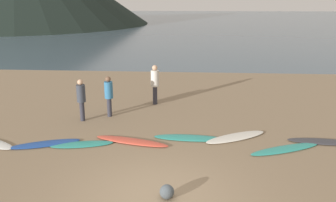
# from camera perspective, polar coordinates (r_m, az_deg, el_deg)

# --- Properties ---
(ground_plane) EXTENTS (120.00, 120.00, 0.20)m
(ground_plane) POSITION_cam_1_polar(r_m,az_deg,el_deg) (17.90, 1.28, 1.44)
(ground_plane) COLOR #8C7559
(ground_plane) RESTS_ON ground
(ocean_water) EXTENTS (140.00, 100.00, 0.01)m
(ocean_water) POSITION_cam_1_polar(r_m,az_deg,el_deg) (71.92, 3.37, 12.80)
(ocean_water) COLOR #475B6B
(ocean_water) RESTS_ON ground
(surfboard_1) EXTENTS (2.22, 1.30, 0.07)m
(surfboard_1) POSITION_cam_1_polar(r_m,az_deg,el_deg) (12.00, -19.22, -6.54)
(surfboard_1) COLOR #1E479E
(surfboard_1) RESTS_ON ground
(surfboard_2) EXTENTS (2.04, 0.97, 0.06)m
(surfboard_2) POSITION_cam_1_polar(r_m,az_deg,el_deg) (11.64, -13.71, -6.80)
(surfboard_2) COLOR teal
(surfboard_2) RESTS_ON ground
(surfboard_3) EXTENTS (2.57, 1.14, 0.09)m
(surfboard_3) POSITION_cam_1_polar(r_m,az_deg,el_deg) (11.58, -5.89, -6.45)
(surfboard_3) COLOR #D84C38
(surfboard_3) RESTS_ON ground
(surfboard_4) EXTENTS (2.39, 0.69, 0.06)m
(surfboard_4) POSITION_cam_1_polar(r_m,az_deg,el_deg) (11.83, 3.46, -5.95)
(surfboard_4) COLOR teal
(surfboard_4) RESTS_ON ground
(surfboard_5) EXTENTS (2.30, 1.68, 0.09)m
(surfboard_5) POSITION_cam_1_polar(r_m,az_deg,el_deg) (12.07, 10.88, -5.71)
(surfboard_5) COLOR silver
(surfboard_5) RESTS_ON ground
(surfboard_6) EXTENTS (2.45, 1.46, 0.07)m
(surfboard_6) POSITION_cam_1_polar(r_m,az_deg,el_deg) (11.56, 18.39, -7.35)
(surfboard_6) COLOR teal
(surfboard_6) RESTS_ON ground
(surfboard_7) EXTENTS (2.32, 0.72, 0.08)m
(surfboard_7) POSITION_cam_1_polar(r_m,az_deg,el_deg) (12.55, 23.85, -6.01)
(surfboard_7) COLOR #333338
(surfboard_7) RESTS_ON ground
(person_0) EXTENTS (0.32, 0.32, 1.61)m
(person_0) POSITION_cam_1_polar(r_m,az_deg,el_deg) (13.90, -9.54, 1.27)
(person_0) COLOR #2D2D38
(person_0) RESTS_ON ground
(person_1) EXTENTS (0.33, 0.33, 1.61)m
(person_1) POSITION_cam_1_polar(r_m,az_deg,el_deg) (13.61, -13.82, 0.70)
(person_1) COLOR #2D2D38
(person_1) RESTS_ON ground
(person_2) EXTENTS (0.35, 0.35, 1.74)m
(person_2) POSITION_cam_1_polar(r_m,az_deg,el_deg) (15.30, -2.12, 3.18)
(person_2) COLOR #2D2D38
(person_2) RESTS_ON ground
(beach_rock_near) EXTENTS (0.34, 0.34, 0.34)m
(beach_rock_near) POSITION_cam_1_polar(r_m,az_deg,el_deg) (8.50, -0.18, -14.43)
(beach_rock_near) COLOR #444C51
(beach_rock_near) RESTS_ON ground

